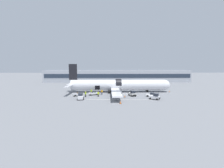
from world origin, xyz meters
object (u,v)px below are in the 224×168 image
object	(u,v)px
ground_crew_supervisor	(91,91)
airplane	(117,85)
ground_crew_loader_a	(102,92)
ground_crew_driver	(86,94)
baggage_tug_mid	(151,95)
baggage_tug_lead	(155,97)
baggage_tug_rear	(81,97)
baggage_cart_loading	(94,94)
baggage_cart_queued	(78,95)
ground_crew_loader_b	(98,94)
baggage_tug_spare	(132,94)

from	to	relation	value
ground_crew_supervisor	airplane	bearing A→B (deg)	18.48
ground_crew_loader_a	ground_crew_driver	size ratio (longest dim) A/B	0.94
airplane	ground_crew_loader_a	size ratio (longest dim) A/B	22.66
ground_crew_loader_a	airplane	bearing A→B (deg)	41.40
ground_crew_loader_a	ground_crew_driver	distance (m)	6.19
baggage_tug_mid	ground_crew_driver	bearing A→B (deg)	-179.68
baggage_tug_lead	baggage_tug_mid	xyz separation A→B (m)	(0.07, 3.94, -0.19)
baggage_tug_rear	baggage_cart_loading	distance (m)	6.84
baggage_tug_mid	ground_crew_loader_a	size ratio (longest dim) A/B	1.65
baggage_cart_loading	baggage_cart_queued	distance (m)	4.96
baggage_tug_mid	baggage_cart_loading	distance (m)	18.39
baggage_cart_loading	ground_crew_loader_b	bearing A→B (deg)	-57.19
baggage_tug_mid	baggage_cart_queued	bearing A→B (deg)	177.50
baggage_tug_spare	baggage_cart_queued	world-z (taller)	baggage_tug_spare
baggage_tug_lead	baggage_tug_rear	distance (m)	21.14
ground_crew_loader_a	ground_crew_supervisor	distance (m)	4.14
baggage_tug_rear	ground_crew_supervisor	xyz separation A→B (m)	(1.96, 8.74, 0.06)
ground_crew_driver	ground_crew_loader_a	bearing A→B (deg)	38.91
baggage_tug_mid	ground_crew_loader_b	distance (m)	16.40
baggage_tug_lead	baggage_cart_queued	distance (m)	23.21
baggage_tug_mid	baggage_tug_spare	world-z (taller)	baggage_tug_spare
ground_crew_driver	ground_crew_loader_b	bearing A→B (deg)	3.58
baggage_tug_lead	baggage_cart_loading	bearing A→B (deg)	159.36
baggage_tug_mid	baggage_tug_lead	bearing A→B (deg)	-91.04
baggage_tug_rear	baggage_cart_loading	world-z (taller)	baggage_tug_rear
ground_crew_loader_b	ground_crew_driver	xyz separation A→B (m)	(-3.89, -0.24, 0.07)
ground_crew_loader_a	baggage_tug_rear	bearing A→B (deg)	-129.20
ground_crew_loader_a	ground_crew_supervisor	xyz separation A→B (m)	(-3.77, 1.71, -0.09)
ground_crew_loader_a	ground_crew_driver	world-z (taller)	ground_crew_driver
ground_crew_loader_b	ground_crew_supervisor	distance (m)	6.06
baggage_cart_loading	ground_crew_loader_a	distance (m)	2.87
baggage_cart_loading	ground_crew_supervisor	bearing A→B (deg)	112.38
ground_crew_loader_a	baggage_cart_queued	bearing A→B (deg)	-159.13
airplane	baggage_cart_loading	size ratio (longest dim) A/B	9.56
ground_crew_driver	ground_crew_supervisor	xyz separation A→B (m)	(1.04, 5.60, -0.14)
airplane	ground_crew_loader_a	bearing A→B (deg)	-138.60
baggage_cart_queued	ground_crew_supervisor	xyz separation A→B (m)	(3.52, 4.49, 0.29)
baggage_tug_rear	baggage_tug_spare	world-z (taller)	baggage_tug_spare
baggage_tug_lead	ground_crew_supervisor	xyz separation A→B (m)	(-19.16, 9.43, 0.06)
airplane	ground_crew_loader_b	size ratio (longest dim) A/B	22.85
baggage_tug_rear	baggage_cart_loading	xyz separation A→B (m)	(3.04, 6.13, -0.25)
baggage_cart_loading	ground_crew_supervisor	xyz separation A→B (m)	(-1.08, 2.61, 0.32)
baggage_cart_loading	ground_crew_driver	size ratio (longest dim) A/B	2.23
baggage_tug_mid	baggage_tug_spare	distance (m)	5.69
ground_crew_driver	baggage_tug_lead	bearing A→B (deg)	-10.73
airplane	ground_crew_loader_b	world-z (taller)	airplane
baggage_cart_loading	ground_crew_supervisor	distance (m)	2.84
ground_crew_loader_a	ground_crew_driver	bearing A→B (deg)	-141.09
ground_crew_supervisor	baggage_cart_loading	bearing A→B (deg)	-67.62
baggage_cart_queued	ground_crew_loader_a	distance (m)	7.81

